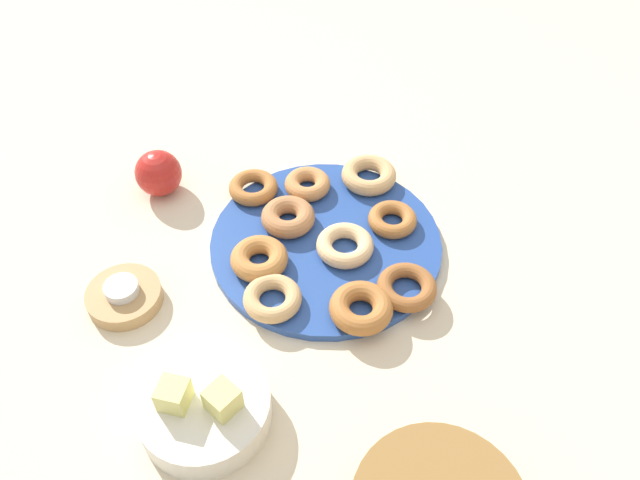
# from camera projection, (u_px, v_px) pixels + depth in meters

# --- Properties ---
(ground_plane) EXTENTS (2.40, 2.40, 0.00)m
(ground_plane) POSITION_uv_depth(u_px,v_px,m) (326.00, 245.00, 1.01)
(ground_plane) COLOR beige
(donut_plate) EXTENTS (0.37, 0.37, 0.01)m
(donut_plate) POSITION_uv_depth(u_px,v_px,m) (326.00, 243.00, 1.01)
(donut_plate) COLOR #284C9E
(donut_plate) RESTS_ON ground_plane
(donut_0) EXTENTS (0.13, 0.13, 0.03)m
(donut_0) POSITION_uv_depth(u_px,v_px,m) (345.00, 245.00, 0.98)
(donut_0) COLOR #EABC84
(donut_0) RESTS_ON donut_plate
(donut_1) EXTENTS (0.12, 0.12, 0.03)m
(donut_1) POSITION_uv_depth(u_px,v_px,m) (288.00, 217.00, 1.02)
(donut_1) COLOR #B27547
(donut_1) RESTS_ON donut_plate
(donut_2) EXTENTS (0.13, 0.13, 0.03)m
(donut_2) POSITION_uv_depth(u_px,v_px,m) (361.00, 308.00, 0.89)
(donut_2) COLOR #AD6B33
(donut_2) RESTS_ON donut_plate
(donut_3) EXTENTS (0.09, 0.09, 0.02)m
(donut_3) POSITION_uv_depth(u_px,v_px,m) (407.00, 287.00, 0.92)
(donut_3) COLOR #995B2D
(donut_3) RESTS_ON donut_plate
(donut_4) EXTENTS (0.08, 0.08, 0.02)m
(donut_4) POSITION_uv_depth(u_px,v_px,m) (392.00, 219.00, 1.02)
(donut_4) COLOR #AD6B33
(donut_4) RESTS_ON donut_plate
(donut_5) EXTENTS (0.11, 0.11, 0.02)m
(donut_5) POSITION_uv_depth(u_px,v_px,m) (272.00, 298.00, 0.91)
(donut_5) COLOR tan
(donut_5) RESTS_ON donut_plate
(donut_6) EXTENTS (0.11, 0.11, 0.03)m
(donut_6) POSITION_uv_depth(u_px,v_px,m) (307.00, 184.00, 1.07)
(donut_6) COLOR #C6844C
(donut_6) RESTS_ON donut_plate
(donut_7) EXTENTS (0.13, 0.13, 0.03)m
(donut_7) POSITION_uv_depth(u_px,v_px,m) (369.00, 175.00, 1.09)
(donut_7) COLOR tan
(donut_7) RESTS_ON donut_plate
(donut_8) EXTENTS (0.11, 0.11, 0.02)m
(donut_8) POSITION_uv_depth(u_px,v_px,m) (253.00, 187.00, 1.07)
(donut_8) COLOR #AD6B33
(donut_8) RESTS_ON donut_plate
(donut_9) EXTENTS (0.11, 0.11, 0.03)m
(donut_9) POSITION_uv_depth(u_px,v_px,m) (259.00, 259.00, 0.96)
(donut_9) COLOR #BC7A3D
(donut_9) RESTS_ON donut_plate
(candle_holder) EXTENTS (0.11, 0.11, 0.02)m
(candle_holder) POSITION_uv_depth(u_px,v_px,m) (124.00, 297.00, 0.93)
(candle_holder) COLOR tan
(candle_holder) RESTS_ON ground_plane
(tealight) EXTENTS (0.05, 0.05, 0.01)m
(tealight) POSITION_uv_depth(u_px,v_px,m) (121.00, 289.00, 0.91)
(tealight) COLOR silver
(tealight) RESTS_ON candle_holder
(fruit_bowl) EXTENTS (0.17, 0.17, 0.04)m
(fruit_bowl) POSITION_uv_depth(u_px,v_px,m) (205.00, 408.00, 0.79)
(fruit_bowl) COLOR silver
(fruit_bowl) RESTS_ON ground_plane
(melon_chunk_left) EXTENTS (0.05, 0.05, 0.04)m
(melon_chunk_left) POSITION_uv_depth(u_px,v_px,m) (223.00, 400.00, 0.76)
(melon_chunk_left) COLOR #DBD67A
(melon_chunk_left) RESTS_ON fruit_bowl
(melon_chunk_right) EXTENTS (0.04, 0.04, 0.04)m
(melon_chunk_right) POSITION_uv_depth(u_px,v_px,m) (173.00, 395.00, 0.76)
(melon_chunk_right) COLOR #DBD67A
(melon_chunk_right) RESTS_ON fruit_bowl
(apple) EXTENTS (0.08, 0.08, 0.08)m
(apple) POSITION_uv_depth(u_px,v_px,m) (158.00, 173.00, 1.07)
(apple) COLOR red
(apple) RESTS_ON ground_plane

